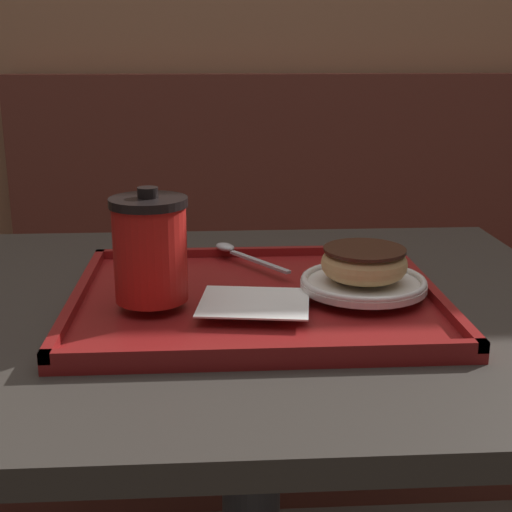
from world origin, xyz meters
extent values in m
cube|color=brown|center=(0.21, 0.84, 0.23)|extent=(1.55, 0.44, 0.45)
cube|color=brown|center=(0.21, 1.02, 0.73)|extent=(1.55, 0.08, 0.55)
cube|color=#38332D|center=(0.00, 0.00, 0.74)|extent=(0.86, 0.73, 0.03)
cube|color=maroon|center=(0.01, -0.02, 0.76)|extent=(0.45, 0.38, 0.01)
cube|color=maroon|center=(0.01, -0.20, 0.77)|extent=(0.45, 0.01, 0.01)
cube|color=maroon|center=(0.01, 0.16, 0.77)|extent=(0.45, 0.01, 0.01)
cube|color=maroon|center=(-0.21, -0.02, 0.77)|extent=(0.01, 0.38, 0.01)
cube|color=maroon|center=(0.22, -0.02, 0.77)|extent=(0.01, 0.38, 0.01)
cube|color=white|center=(0.00, -0.08, 0.78)|extent=(0.14, 0.12, 0.00)
cylinder|color=red|center=(-0.12, -0.05, 0.83)|extent=(0.08, 0.08, 0.11)
cylinder|color=black|center=(-0.12, -0.05, 0.89)|extent=(0.09, 0.09, 0.01)
cylinder|color=black|center=(-0.12, -0.05, 0.90)|extent=(0.02, 0.02, 0.01)
cylinder|color=white|center=(0.14, -0.03, 0.78)|extent=(0.15, 0.15, 0.01)
torus|color=white|center=(0.14, -0.03, 0.79)|extent=(0.15, 0.15, 0.01)
torus|color=#DBB270|center=(0.14, -0.03, 0.81)|extent=(0.11, 0.11, 0.03)
cylinder|color=#381E14|center=(0.14, -0.03, 0.82)|extent=(0.10, 0.10, 0.00)
ellipsoid|color=silver|center=(-0.03, 0.15, 0.78)|extent=(0.04, 0.04, 0.01)
cube|color=silver|center=(0.02, 0.08, 0.78)|extent=(0.08, 0.11, 0.00)
camera|label=1|loc=(-0.05, -0.85, 1.06)|focal=50.00mm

